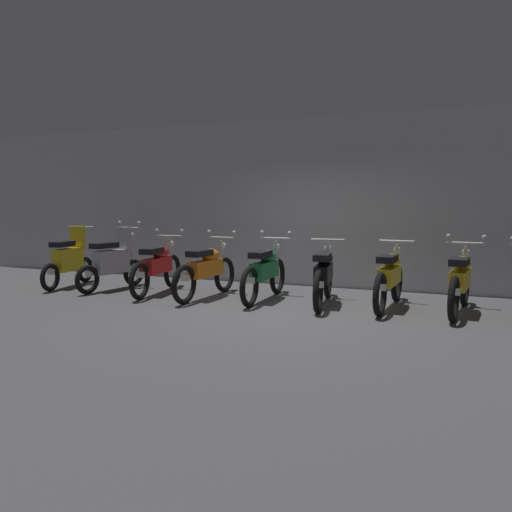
% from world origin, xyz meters
% --- Properties ---
extents(ground_plane, '(80.00, 80.00, 0.00)m').
position_xyz_m(ground_plane, '(0.00, 0.00, 0.00)').
color(ground_plane, '#4C4C4F').
extents(back_wall, '(17.17, 0.30, 3.28)m').
position_xyz_m(back_wall, '(0.00, 2.67, 1.64)').
color(back_wall, '#ADADB2').
rests_on(back_wall, ground).
extents(motorbike_slot_0, '(0.56, 1.68, 1.18)m').
position_xyz_m(motorbike_slot_0, '(-4.59, 0.69, 0.52)').
color(motorbike_slot_0, black).
rests_on(motorbike_slot_0, ground).
extents(motorbike_slot_1, '(0.58, 1.67, 1.29)m').
position_xyz_m(motorbike_slot_1, '(-3.56, 0.71, 0.53)').
color(motorbike_slot_1, black).
rests_on(motorbike_slot_1, ground).
extents(motorbike_slot_2, '(0.59, 1.95, 1.15)m').
position_xyz_m(motorbike_slot_2, '(-2.55, 0.68, 0.49)').
color(motorbike_slot_2, black).
rests_on(motorbike_slot_2, ground).
extents(motorbike_slot_3, '(0.59, 1.95, 1.15)m').
position_xyz_m(motorbike_slot_3, '(-1.53, 0.63, 0.49)').
color(motorbike_slot_3, black).
rests_on(motorbike_slot_3, ground).
extents(motorbike_slot_4, '(0.59, 1.95, 1.15)m').
position_xyz_m(motorbike_slot_4, '(-0.51, 0.81, 0.49)').
color(motorbike_slot_4, black).
rests_on(motorbike_slot_4, ground).
extents(motorbike_slot_5, '(0.56, 1.94, 1.03)m').
position_xyz_m(motorbike_slot_5, '(0.51, 0.80, 0.49)').
color(motorbike_slot_5, black).
rests_on(motorbike_slot_5, ground).
extents(motorbike_slot_6, '(0.56, 1.95, 1.03)m').
position_xyz_m(motorbike_slot_6, '(1.53, 0.90, 0.49)').
color(motorbike_slot_6, black).
rests_on(motorbike_slot_6, ground).
extents(motorbike_slot_7, '(0.59, 1.95, 1.15)m').
position_xyz_m(motorbike_slot_7, '(2.55, 0.91, 0.49)').
color(motorbike_slot_7, black).
rests_on(motorbike_slot_7, ground).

